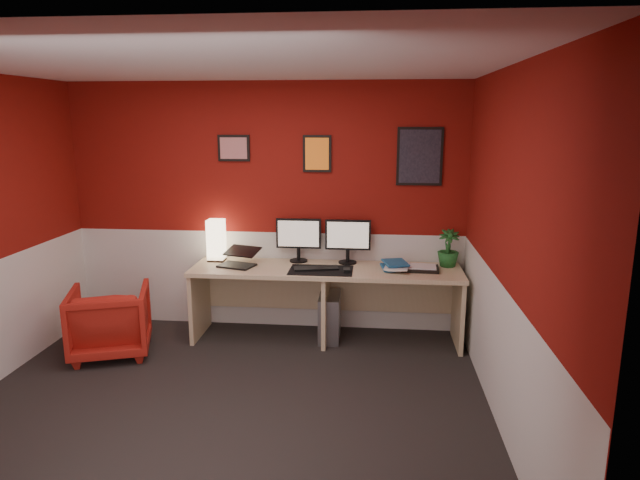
{
  "coord_description": "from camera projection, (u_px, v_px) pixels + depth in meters",
  "views": [
    {
      "loc": [
        1.09,
        -3.74,
        2.15
      ],
      "look_at": [
        0.6,
        1.21,
        1.05
      ],
      "focal_mm": 31.18,
      "sensor_mm": 36.0,
      "label": 1
    }
  ],
  "objects": [
    {
      "name": "keyboard",
      "position": [
        316.0,
        268.0,
        5.28
      ],
      "size": [
        0.44,
        0.23,
        0.02
      ],
      "primitive_type": "cube",
      "rotation": [
        0.0,
        0.0,
        0.22
      ],
      "color": "black",
      "rests_on": "desk_mat"
    },
    {
      "name": "desk",
      "position": [
        326.0,
        304.0,
        5.43
      ],
      "size": [
        2.6,
        0.65,
        0.73
      ],
      "primitive_type": "cube",
      "color": "tan",
      "rests_on": "ground"
    },
    {
      "name": "monitor_left",
      "position": [
        298.0,
        233.0,
        5.53
      ],
      "size": [
        0.45,
        0.06,
        0.58
      ],
      "primitive_type": "cube",
      "color": "black",
      "rests_on": "desk"
    },
    {
      "name": "wainscot_back",
      "position": [
        268.0,
        279.0,
        5.79
      ],
      "size": [
        4.0,
        0.01,
        1.0
      ],
      "primitive_type": "cube",
      "color": "silver",
      "rests_on": "ground"
    },
    {
      "name": "desk_mat",
      "position": [
        321.0,
        270.0,
        5.26
      ],
      "size": [
        0.6,
        0.38,
        0.01
      ],
      "primitive_type": "cube",
      "color": "black",
      "rests_on": "desk"
    },
    {
      "name": "book_bottom",
      "position": [
        382.0,
        268.0,
        5.31
      ],
      "size": [
        0.24,
        0.3,
        0.03
      ],
      "primitive_type": "imported",
      "rotation": [
        0.0,
        0.0,
        0.14
      ],
      "color": "#1D5989",
      "rests_on": "desk"
    },
    {
      "name": "wall_right",
      "position": [
        509.0,
        254.0,
        3.74
      ],
      "size": [
        0.01,
        3.5,
        2.5
      ],
      "primitive_type": "cube",
      "color": "maroon",
      "rests_on": "ground"
    },
    {
      "name": "book_top",
      "position": [
        385.0,
        264.0,
        5.27
      ],
      "size": [
        0.27,
        0.32,
        0.03
      ],
      "primitive_type": "imported",
      "rotation": [
        0.0,
        0.0,
        0.24
      ],
      "color": "#1D5989",
      "rests_on": "book_middle"
    },
    {
      "name": "monitor_right",
      "position": [
        348.0,
        235.0,
        5.47
      ],
      "size": [
        0.45,
        0.06,
        0.58
      ],
      "primitive_type": "cube",
      "color": "black",
      "rests_on": "desk"
    },
    {
      "name": "shoji_lamp",
      "position": [
        216.0,
        241.0,
        5.59
      ],
      "size": [
        0.16,
        0.16,
        0.4
      ],
      "primitive_type": "cube",
      "color": "#FFE5B2",
      "rests_on": "desk"
    },
    {
      "name": "potted_plant",
      "position": [
        448.0,
        248.0,
        5.37
      ],
      "size": [
        0.21,
        0.21,
        0.36
      ],
      "primitive_type": "imported",
      "rotation": [
        0.0,
        0.0,
        -0.06
      ],
      "color": "#19591E",
      "rests_on": "desk"
    },
    {
      "name": "wall_back",
      "position": [
        266.0,
        208.0,
        5.63
      ],
      "size": [
        4.0,
        0.01,
        2.5
      ],
      "primitive_type": "cube",
      "color": "maroon",
      "rests_on": "ground"
    },
    {
      "name": "pc_tower",
      "position": [
        330.0,
        316.0,
        5.49
      ],
      "size": [
        0.21,
        0.45,
        0.45
      ],
      "primitive_type": "cube",
      "rotation": [
        0.0,
        0.0,
        0.01
      ],
      "color": "#99999E",
      "rests_on": "ground"
    },
    {
      "name": "ceiling",
      "position": [
        212.0,
        63.0,
        3.66
      ],
      "size": [
        4.0,
        3.5,
        0.01
      ],
      "primitive_type": "cube",
      "color": "white",
      "rests_on": "ground"
    },
    {
      "name": "wall_front",
      "position": [
        100.0,
        346.0,
        2.23
      ],
      "size": [
        4.0,
        0.01,
        2.5
      ],
      "primitive_type": "cube",
      "color": "maroon",
      "rests_on": "ground"
    },
    {
      "name": "ground",
      "position": [
        226.0,
        408.0,
        4.2
      ],
      "size": [
        4.0,
        3.5,
        0.01
      ],
      "primitive_type": "cube",
      "color": "black",
      "rests_on": "ground"
    },
    {
      "name": "art_center",
      "position": [
        317.0,
        154.0,
        5.45
      ],
      "size": [
        0.28,
        0.02,
        0.36
      ],
      "primitive_type": "cube",
      "color": "orange",
      "rests_on": "wall_back"
    },
    {
      "name": "art_right",
      "position": [
        420.0,
        156.0,
        5.36
      ],
      "size": [
        0.44,
        0.02,
        0.56
      ],
      "primitive_type": "cube",
      "color": "black",
      "rests_on": "wall_back"
    },
    {
      "name": "zen_tray",
      "position": [
        420.0,
        268.0,
        5.27
      ],
      "size": [
        0.36,
        0.27,
        0.03
      ],
      "primitive_type": "cube",
      "rotation": [
        0.0,
        0.0,
        -0.06
      ],
      "color": "black",
      "rests_on": "desk"
    },
    {
      "name": "armchair",
      "position": [
        110.0,
        321.0,
        5.11
      ],
      "size": [
        0.87,
        0.88,
        0.63
      ],
      "primitive_type": "imported",
      "rotation": [
        0.0,
        0.0,
        3.47
      ],
      "color": "#B32016",
      "rests_on": "ground"
    },
    {
      "name": "wainscot_right",
      "position": [
        500.0,
        357.0,
        3.9
      ],
      "size": [
        0.01,
        3.5,
        1.0
      ],
      "primitive_type": "cube",
      "color": "silver",
      "rests_on": "ground"
    },
    {
      "name": "book_middle",
      "position": [
        385.0,
        266.0,
        5.28
      ],
      "size": [
        0.26,
        0.33,
        0.02
      ],
      "primitive_type": "imported",
      "rotation": [
        0.0,
        0.0,
        -0.14
      ],
      "color": "silver",
      "rests_on": "book_bottom"
    },
    {
      "name": "art_left",
      "position": [
        234.0,
        148.0,
        5.52
      ],
      "size": [
        0.32,
        0.02,
        0.26
      ],
      "primitive_type": "cube",
      "color": "red",
      "rests_on": "wall_back"
    },
    {
      "name": "laptop",
      "position": [
        236.0,
        255.0,
        5.38
      ],
      "size": [
        0.38,
        0.32,
        0.22
      ],
      "primitive_type": "cube",
      "rotation": [
        0.0,
        0.0,
        -0.3
      ],
      "color": "black",
      "rests_on": "desk"
    },
    {
      "name": "mouse",
      "position": [
        347.0,
        270.0,
        5.19
      ],
      "size": [
        0.07,
        0.1,
        0.03
      ],
      "primitive_type": "cube",
      "rotation": [
        0.0,
        0.0,
        0.06
      ],
      "color": "black",
      "rests_on": "desk_mat"
    }
  ]
}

